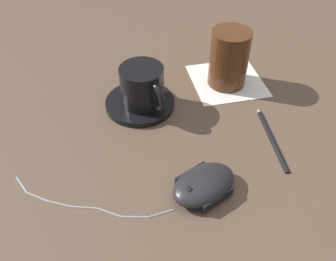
% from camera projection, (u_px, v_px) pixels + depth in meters
% --- Properties ---
extents(ground_plane, '(3.00, 3.00, 0.00)m').
position_uv_depth(ground_plane, '(222.00, 118.00, 0.69)').
color(ground_plane, brown).
extents(saucer, '(0.13, 0.13, 0.01)m').
position_uv_depth(saucer, '(140.00, 103.00, 0.71)').
color(saucer, black).
rests_on(saucer, ground).
extents(coffee_cup, '(0.08, 0.11, 0.07)m').
position_uv_depth(coffee_cup, '(143.00, 86.00, 0.68)').
color(coffee_cup, black).
rests_on(coffee_cup, saucer).
extents(computer_mouse, '(0.11, 0.08, 0.03)m').
position_uv_depth(computer_mouse, '(204.00, 185.00, 0.56)').
color(computer_mouse, black).
rests_on(computer_mouse, ground).
extents(mouse_cable, '(0.19, 0.17, 0.00)m').
position_uv_depth(mouse_cable, '(86.00, 204.00, 0.55)').
color(mouse_cable, gray).
rests_on(mouse_cable, ground).
extents(napkin_under_glass, '(0.17, 0.17, 0.00)m').
position_uv_depth(napkin_under_glass, '(227.00, 80.00, 0.77)').
color(napkin_under_glass, silver).
rests_on(napkin_under_glass, ground).
extents(drinking_glass, '(0.08, 0.08, 0.11)m').
position_uv_depth(drinking_glass, '(229.00, 58.00, 0.73)').
color(drinking_glass, '#4C2814').
rests_on(drinking_glass, napkin_under_glass).
extents(pen, '(0.07, 0.15, 0.01)m').
position_uv_depth(pen, '(272.00, 137.00, 0.65)').
color(pen, black).
rests_on(pen, ground).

